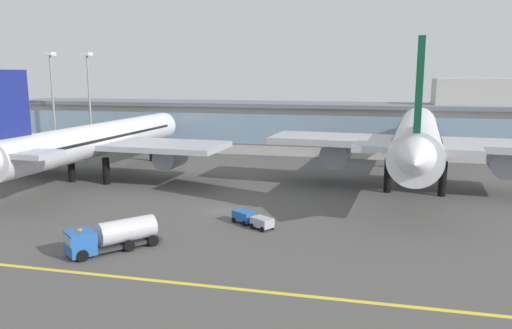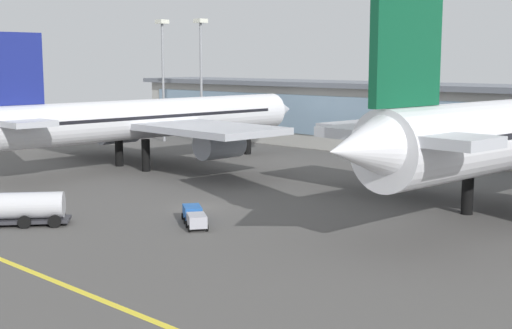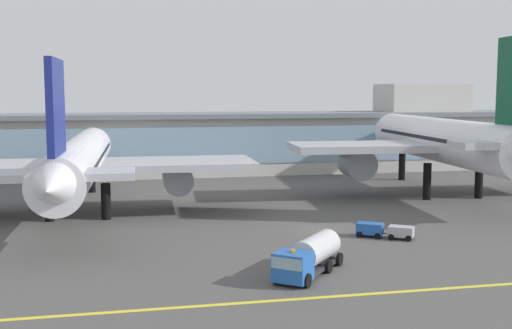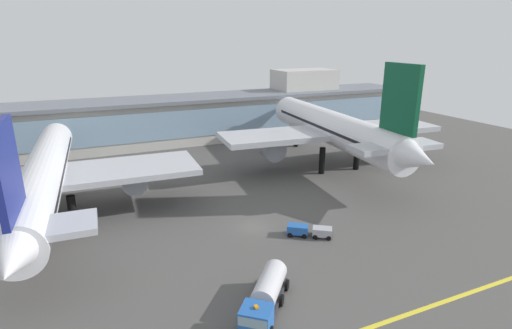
# 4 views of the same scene
# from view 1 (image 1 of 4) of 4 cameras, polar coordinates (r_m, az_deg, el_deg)

# --- Properties ---
(ground_plane) EXTENTS (180.00, 180.00, 0.00)m
(ground_plane) POSITION_cam_1_polar(r_m,az_deg,el_deg) (63.48, -4.00, -5.24)
(ground_plane) COLOR #514F4C
(taxiway_centreline_stripe) EXTENTS (144.00, 0.50, 0.01)m
(taxiway_centreline_stripe) POSITION_cam_1_polar(r_m,az_deg,el_deg) (44.15, -12.84, -12.57)
(taxiway_centreline_stripe) COLOR yellow
(taxiway_centreline_stripe) RESTS_ON ground
(terminal_building) EXTENTS (128.49, 14.00, 16.00)m
(terminal_building) POSITION_cam_1_polar(r_m,az_deg,el_deg) (109.82, 4.85, 4.45)
(terminal_building) COLOR beige
(terminal_building) RESTS_ON ground
(airliner_near_left) EXTENTS (41.89, 54.51, 17.44)m
(airliner_near_left) POSITION_cam_1_polar(r_m,az_deg,el_deg) (84.94, -17.39, 2.64)
(airliner_near_left) COLOR black
(airliner_near_left) RESTS_ON ground
(airliner_near_right) EXTENTS (43.81, 52.65, 20.76)m
(airliner_near_right) POSITION_cam_1_polar(r_m,az_deg,el_deg) (77.07, 17.81, 2.81)
(airliner_near_right) COLOR black
(airliner_near_right) RESTS_ON ground
(fuel_tanker_truck) EXTENTS (7.65, 8.51, 2.90)m
(fuel_tanker_truck) POSITION_cam_1_polar(r_m,az_deg,el_deg) (51.08, -16.14, -7.75)
(fuel_tanker_truck) COLOR black
(fuel_tanker_truck) RESTS_ON ground
(baggage_tug_near) EXTENTS (5.47, 4.47, 1.40)m
(baggage_tug_near) POSITION_cam_1_polar(r_m,az_deg,el_deg) (57.01, -0.46, -6.20)
(baggage_tug_near) COLOR black
(baggage_tug_near) RESTS_ON ground
(apron_light_mast_west) EXTENTS (1.80, 1.80, 21.30)m
(apron_light_mast_west) POSITION_cam_1_polar(r_m,az_deg,el_deg) (113.41, -22.13, 8.11)
(apron_light_mast_west) COLOR gray
(apron_light_mast_west) RESTS_ON ground
(apron_light_mast_centre) EXTENTS (1.80, 1.80, 21.32)m
(apron_light_mast_centre) POSITION_cam_1_polar(r_m,az_deg,el_deg) (112.26, -18.44, 8.33)
(apron_light_mast_centre) COLOR gray
(apron_light_mast_centre) RESTS_ON ground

